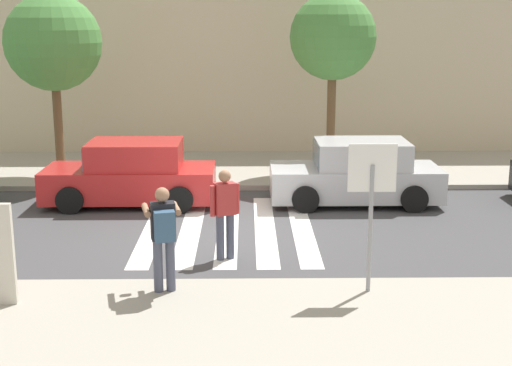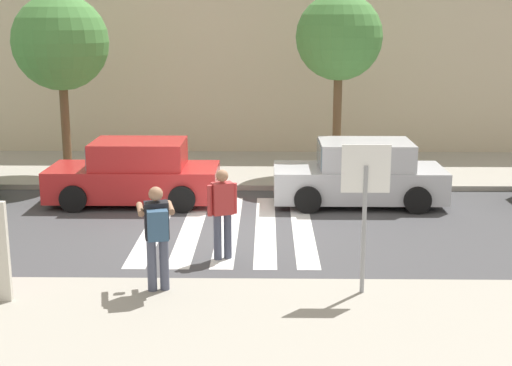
{
  "view_description": "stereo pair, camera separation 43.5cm",
  "coord_description": "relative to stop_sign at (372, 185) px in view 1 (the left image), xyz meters",
  "views": [
    {
      "loc": [
        0.39,
        -14.59,
        4.49
      ],
      "look_at": [
        0.6,
        -0.2,
        1.1
      ],
      "focal_mm": 50.0,
      "sensor_mm": 36.0,
      "label": 1
    },
    {
      "loc": [
        0.83,
        -14.59,
        4.49
      ],
      "look_at": [
        0.6,
        -0.2,
        1.1
      ],
      "focal_mm": 50.0,
      "sensor_mm": 36.0,
      "label": 2
    }
  ],
  "objects": [
    {
      "name": "crosswalk_stripe_4",
      "position": [
        -0.76,
        3.97,
        -1.89
      ],
      "size": [
        0.44,
        5.2,
        0.01
      ],
      "primitive_type": "cube",
      "color": "silver",
      "rests_on": "ground"
    },
    {
      "name": "crosswalk_stripe_0",
      "position": [
        -3.96,
        3.97,
        -1.89
      ],
      "size": [
        0.44,
        5.2,
        0.01
      ],
      "primitive_type": "cube",
      "color": "silver",
      "rests_on": "ground"
    },
    {
      "name": "building_facade_far",
      "position": [
        -2.36,
        14.17,
        0.95
      ],
      "size": [
        56.0,
        4.0,
        5.7
      ],
      "primitive_type": "cube",
      "color": "beige",
      "rests_on": "ground"
    },
    {
      "name": "stop_sign",
      "position": [
        0.0,
        0.0,
        0.0
      ],
      "size": [
        0.76,
        0.08,
        2.42
      ],
      "color": "gray",
      "rests_on": "sidewalk_near"
    },
    {
      "name": "pedestrian_crossing",
      "position": [
        -2.37,
        1.97,
        -0.92
      ],
      "size": [
        0.54,
        0.37,
        1.72
      ],
      "color": "#474C60",
      "rests_on": "ground"
    },
    {
      "name": "crosswalk_stripe_1",
      "position": [
        -3.16,
        3.97,
        -1.89
      ],
      "size": [
        0.44,
        5.2,
        0.01
      ],
      "primitive_type": "cube",
      "color": "silver",
      "rests_on": "ground"
    },
    {
      "name": "parked_car_silver",
      "position": [
        0.73,
        6.07,
        -1.17
      ],
      "size": [
        4.1,
        1.92,
        1.55
      ],
      "color": "#B7BABF",
      "rests_on": "ground"
    },
    {
      "name": "sidewalk_far",
      "position": [
        -2.36,
        9.77,
        -1.83
      ],
      "size": [
        60.0,
        4.8,
        0.14
      ],
      "primitive_type": "cube",
      "color": "#9E998C",
      "rests_on": "ground"
    },
    {
      "name": "photographer_with_backpack",
      "position": [
        -3.28,
        0.01,
        -0.73
      ],
      "size": [
        0.7,
        0.92,
        1.72
      ],
      "color": "#474C60",
      "rests_on": "sidewalk_near"
    },
    {
      "name": "ground_plane",
      "position": [
        -2.36,
        3.77,
        -1.9
      ],
      "size": [
        120.0,
        120.0,
        0.0
      ],
      "primitive_type": "plane",
      "color": "#424244"
    },
    {
      "name": "crosswalk_stripe_3",
      "position": [
        -1.56,
        3.97,
        -1.89
      ],
      "size": [
        0.44,
        5.2,
        0.01
      ],
      "primitive_type": "cube",
      "color": "silver",
      "rests_on": "ground"
    },
    {
      "name": "street_tree_center",
      "position": [
        0.41,
        8.93,
        2.0
      ],
      "size": [
        2.36,
        2.36,
        4.97
      ],
      "color": "brown",
      "rests_on": "sidewalk_far"
    },
    {
      "name": "street_tree_west",
      "position": [
        -7.12,
        8.65,
        1.87
      ],
      "size": [
        2.59,
        2.59,
        4.95
      ],
      "color": "brown",
      "rests_on": "sidewalk_far"
    },
    {
      "name": "crosswalk_stripe_2",
      "position": [
        -2.36,
        3.97,
        -1.89
      ],
      "size": [
        0.44,
        5.2,
        0.01
      ],
      "primitive_type": "cube",
      "color": "silver",
      "rests_on": "ground"
    },
    {
      "name": "parked_car_red",
      "position": [
        -4.75,
        6.07,
        -1.17
      ],
      "size": [
        4.1,
        1.92,
        1.55
      ],
      "color": "red",
      "rests_on": "ground"
    }
  ]
}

